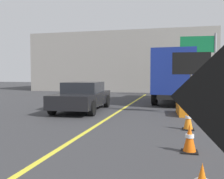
# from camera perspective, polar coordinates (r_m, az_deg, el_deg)

# --- Properties ---
(lane_center_stripe) EXTENTS (0.14, 36.00, 0.01)m
(lane_center_stripe) POSITION_cam_1_polar(r_m,az_deg,el_deg) (5.86, -13.73, -13.89)
(lane_center_stripe) COLOR yellow
(lane_center_stripe) RESTS_ON ground
(arrow_board_trailer) EXTENTS (1.60, 1.88, 2.70)m
(arrow_board_trailer) POSITION_cam_1_polar(r_m,az_deg,el_deg) (11.72, 16.95, -3.01)
(arrow_board_trailer) COLOR orange
(arrow_board_trailer) RESTS_ON ground
(box_truck) EXTENTS (2.73, 7.33, 3.14)m
(box_truck) POSITION_cam_1_polar(r_m,az_deg,el_deg) (16.85, 13.99, 3.13)
(box_truck) COLOR black
(box_truck) RESTS_ON ground
(pickup_car) EXTENTS (2.20, 4.59, 1.38)m
(pickup_car) POSITION_cam_1_polar(r_m,az_deg,el_deg) (12.59, -6.52, -1.50)
(pickup_car) COLOR black
(pickup_car) RESTS_ON ground
(highway_guide_sign) EXTENTS (2.78, 0.33, 5.00)m
(highway_guide_sign) POSITION_cam_1_polar(r_m,az_deg,el_deg) (21.82, 19.83, 7.47)
(highway_guide_sign) COLOR gray
(highway_guide_sign) RESTS_ON ground
(far_building_block) EXTENTS (19.42, 8.89, 6.24)m
(far_building_block) POSITION_cam_1_polar(r_m,az_deg,el_deg) (30.47, 2.95, 5.80)
(far_building_block) COLOR gray
(far_building_block) RESTS_ON ground
(traffic_cone_mid_lane) EXTENTS (0.36, 0.36, 0.65)m
(traffic_cone_mid_lane) POSITION_cam_1_polar(r_m,az_deg,el_deg) (6.06, 16.76, -10.26)
(traffic_cone_mid_lane) COLOR black
(traffic_cone_mid_lane) RESTS_ON ground
(traffic_cone_far_lane) EXTENTS (0.36, 0.36, 0.70)m
(traffic_cone_far_lane) POSITION_cam_1_polar(r_m,az_deg,el_deg) (8.50, 16.49, -6.23)
(traffic_cone_far_lane) COLOR black
(traffic_cone_far_lane) RESTS_ON ground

